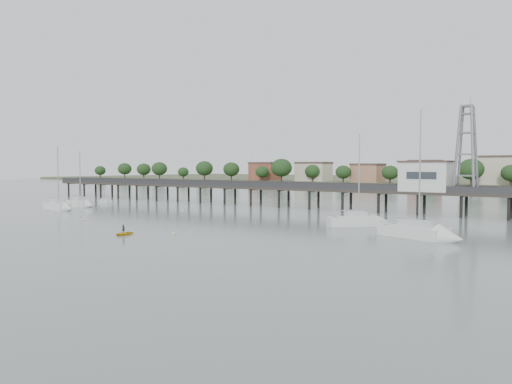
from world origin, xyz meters
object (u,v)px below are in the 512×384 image
(sailboat_b, at_px, (83,204))
(white_tender, at_px, (106,202))
(yellow_dinghy, at_px, (124,235))
(pier, at_px, (299,189))
(sailboat_c, at_px, (364,221))
(lattice_tower, at_px, (466,149))
(sailboat_a, at_px, (61,207))
(sailboat_d, at_px, (428,234))

(sailboat_b, height_order, white_tender, sailboat_b)
(white_tender, bearing_deg, yellow_dinghy, -25.66)
(white_tender, distance_m, yellow_dinghy, 53.80)
(sailboat_b, bearing_deg, yellow_dinghy, -29.04)
(pier, xyz_separation_m, yellow_dinghy, (2.06, -46.49, -3.79))
(sailboat_b, distance_m, white_tender, 9.50)
(sailboat_c, distance_m, white_tender, 64.12)
(lattice_tower, height_order, sailboat_b, lattice_tower)
(sailboat_c, height_order, white_tender, sailboat_c)
(sailboat_a, distance_m, yellow_dinghy, 39.70)
(sailboat_d, relative_size, sailboat_c, 1.16)
(lattice_tower, relative_size, sailboat_a, 1.22)
(sailboat_c, bearing_deg, yellow_dinghy, -174.17)
(lattice_tower, height_order, white_tender, lattice_tower)
(lattice_tower, bearing_deg, pier, -180.00)
(pier, xyz_separation_m, sailboat_d, (33.66, -29.29, -3.16))
(pier, bearing_deg, lattice_tower, 0.00)
(pier, bearing_deg, white_tender, -160.56)
(sailboat_c, bearing_deg, white_tender, 128.86)
(sailboat_c, relative_size, sailboat_b, 1.14)
(yellow_dinghy, bearing_deg, pier, 85.00)
(sailboat_c, xyz_separation_m, sailboat_b, (-60.13, -2.40, 0.01))
(sailboat_a, xyz_separation_m, sailboat_d, (67.94, 1.23, -0.02))
(white_tender, xyz_separation_m, yellow_dinghy, (43.30, -31.94, -0.41))
(pier, relative_size, lattice_tower, 9.68)
(sailboat_a, bearing_deg, yellow_dinghy, -19.91)
(sailboat_c, distance_m, yellow_dinghy, 32.80)
(sailboat_a, distance_m, sailboat_b, 7.91)
(sailboat_b, relative_size, yellow_dinghy, 4.56)
(sailboat_b, height_order, yellow_dinghy, sailboat_b)
(white_tender, height_order, yellow_dinghy, yellow_dinghy)
(pier, distance_m, lattice_tower, 32.34)
(lattice_tower, xyz_separation_m, yellow_dinghy, (-29.44, -46.49, -11.10))
(sailboat_a, bearing_deg, white_tender, 117.40)
(sailboat_d, relative_size, sailboat_b, 1.32)
(sailboat_c, bearing_deg, sailboat_a, 144.14)
(pier, distance_m, white_tender, 43.86)
(white_tender, bearing_deg, pier, 30.20)
(sailboat_c, bearing_deg, sailboat_d, -82.51)
(sailboat_b, xyz_separation_m, yellow_dinghy, (39.62, -23.18, -0.65))
(sailboat_d, xyz_separation_m, yellow_dinghy, (-31.60, -17.21, -0.63))
(pier, height_order, yellow_dinghy, pier)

